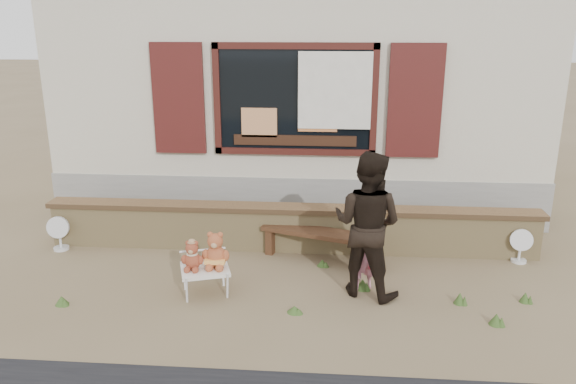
# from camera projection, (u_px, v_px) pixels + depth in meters

# --- Properties ---
(ground) EXTENTS (80.00, 80.00, 0.00)m
(ground) POSITION_uv_depth(u_px,v_px,m) (284.00, 279.00, 7.27)
(ground) COLOR brown
(ground) RESTS_ON ground
(shopfront) EXTENTS (8.04, 5.13, 4.00)m
(shopfront) POSITION_uv_depth(u_px,v_px,m) (304.00, 85.00, 10.95)
(shopfront) COLOR #A29583
(shopfront) RESTS_ON ground
(brick_wall) EXTENTS (7.10, 0.36, 0.67)m
(brick_wall) POSITION_uv_depth(u_px,v_px,m) (290.00, 227.00, 8.12)
(brick_wall) COLOR tan
(brick_wall) RESTS_ON ground
(bench) EXTENTS (1.70, 0.88, 0.43)m
(bench) POSITION_uv_depth(u_px,v_px,m) (321.00, 239.00, 7.77)
(bench) COLOR #392213
(bench) RESTS_ON ground
(folding_chair) EXTENTS (0.69, 0.65, 0.35)m
(folding_chair) POSITION_uv_depth(u_px,v_px,m) (205.00, 270.00, 6.79)
(folding_chair) COLOR silver
(folding_chair) RESTS_ON ground
(teddy_bear_left) EXTENTS (0.33, 0.31, 0.37)m
(teddy_bear_left) POSITION_uv_depth(u_px,v_px,m) (192.00, 255.00, 6.70)
(teddy_bear_left) COLOR brown
(teddy_bear_left) RESTS_ON folding_chair
(teddy_bear_right) EXTENTS (0.41, 0.38, 0.46)m
(teddy_bear_right) POSITION_uv_depth(u_px,v_px,m) (216.00, 249.00, 6.75)
(teddy_bear_right) COLOR brown
(teddy_bear_right) RESTS_ON folding_chair
(child) EXTENTS (0.44, 0.40, 1.00)m
(child) POSITION_uv_depth(u_px,v_px,m) (363.00, 251.00, 6.87)
(child) COLOR pink
(child) RESTS_ON ground
(adult) EXTENTS (1.07, 0.98, 1.78)m
(adult) POSITION_uv_depth(u_px,v_px,m) (367.00, 224.00, 6.66)
(adult) COLOR black
(adult) RESTS_ON ground
(fan_left) EXTENTS (0.33, 0.22, 0.52)m
(fan_left) POSITION_uv_depth(u_px,v_px,m) (59.00, 233.00, 8.13)
(fan_left) COLOR silver
(fan_left) RESTS_ON ground
(fan_right) EXTENTS (0.31, 0.21, 0.49)m
(fan_right) POSITION_uv_depth(u_px,v_px,m) (520.00, 245.00, 7.72)
(fan_right) COLOR silver
(fan_right) RESTS_ON ground
(grass_tufts) EXTENTS (5.61, 1.54, 0.14)m
(grass_tufts) POSITION_uv_depth(u_px,v_px,m) (360.00, 293.00, 6.77)
(grass_tufts) COLOR #375321
(grass_tufts) RESTS_ON ground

